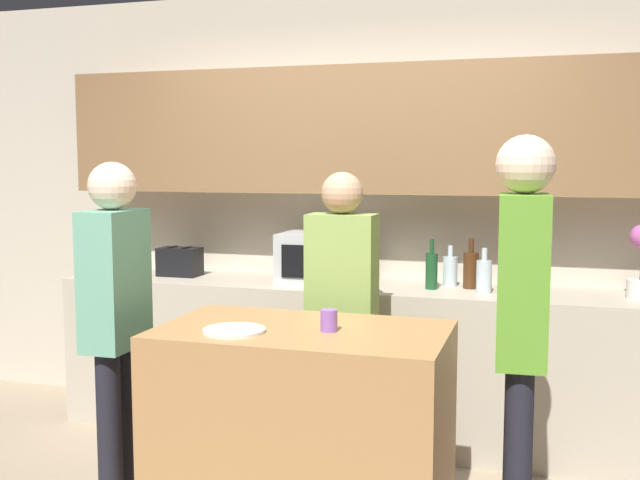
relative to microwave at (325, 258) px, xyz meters
The scene contains 16 objects.
back_wall 0.57m from the microwave, 55.12° to the left, with size 6.40×0.40×2.70m.
back_counter 0.64m from the microwave, ahead, with size 3.60×0.62×0.92m.
kitchen_island 1.45m from the microwave, 77.49° to the right, with size 1.22×0.72×0.94m.
microwave is the anchor object (origin of this frame).
toaster 0.97m from the microwave, behind, with size 0.26×0.16×0.18m.
bottle_0 0.64m from the microwave, ahead, with size 0.07×0.07×0.29m.
bottle_1 0.74m from the microwave, ahead, with size 0.08×0.08×0.24m.
bottle_2 0.86m from the microwave, ahead, with size 0.09×0.09×0.29m.
bottle_3 0.94m from the microwave, ahead, with size 0.09×0.09×0.25m.
bottle_4 1.06m from the microwave, ahead, with size 0.06×0.06×0.32m.
bottle_5 1.15m from the microwave, ahead, with size 0.08×0.08×0.31m.
plate_on_island 1.45m from the microwave, 88.44° to the right, with size 0.26×0.26×0.01m.
cup_0 1.38m from the microwave, 72.73° to the right, with size 0.07×0.07×0.09m.
person_left 1.45m from the microwave, 114.76° to the right, with size 0.22×0.34×1.64m.
person_center 1.71m from the microwave, 46.44° to the right, with size 0.23×0.35×1.75m.
person_right 0.74m from the microwave, 66.77° to the right, with size 0.34×0.21×1.59m.
Camera 1 is at (1.07, -2.85, 1.64)m, focal length 42.00 mm.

